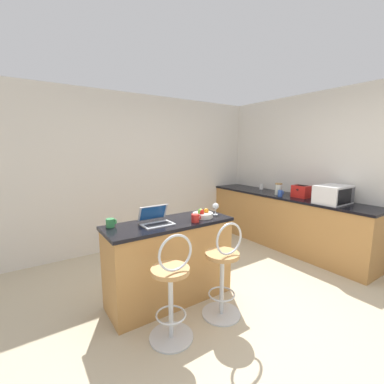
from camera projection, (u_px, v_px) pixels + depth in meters
ground_plane at (247, 310)px, 2.73m from camera, size 20.00×20.00×0.00m
wall_back at (146, 171)px, 4.54m from camera, size 12.00×0.06×2.60m
wall_right at (358, 176)px, 3.74m from camera, size 0.06×12.00×2.60m
breakfast_bar at (170, 261)px, 2.86m from camera, size 1.40×0.54×0.91m
counter_right at (283, 220)px, 4.50m from camera, size 0.62×2.99×0.91m
bar_stool_near at (172, 291)px, 2.24m from camera, size 0.40×0.40×1.01m
bar_stool_far at (223, 272)px, 2.57m from camera, size 0.40×0.40×1.01m
laptop at (156, 219)px, 2.70m from camera, size 0.32×0.26×0.19m
microwave at (333, 194)px, 3.70m from camera, size 0.51×0.36×0.26m
toaster at (301, 191)px, 4.17m from camera, size 0.20×0.26×0.20m
mug_red at (195, 218)px, 2.77m from camera, size 0.10×0.09×0.09m
fruit_bowl at (203, 214)px, 2.95m from camera, size 0.23×0.23×0.11m
storage_jar at (278, 189)px, 4.40m from camera, size 0.12×0.12×0.20m
mug_white at (261, 187)px, 5.02m from camera, size 0.09×0.07×0.10m
wine_glass_tall at (216, 206)px, 3.07m from camera, size 0.08×0.08×0.14m
mug_green at (111, 223)px, 2.59m from camera, size 0.10×0.08×0.09m
mug_blue at (280, 193)px, 4.27m from camera, size 0.10×0.08×0.10m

